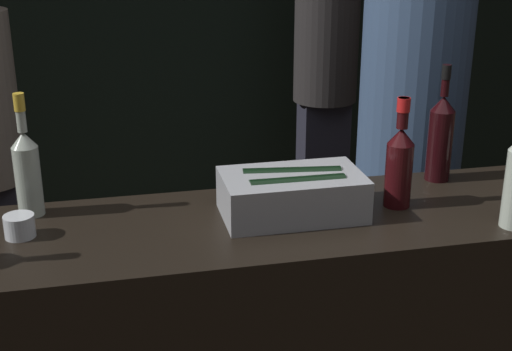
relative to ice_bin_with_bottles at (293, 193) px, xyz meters
The scene contains 7 objects.
ice_bin_with_bottles is the anchor object (origin of this frame).
candle_votive 0.72m from the ice_bin_with_bottles, behind, with size 0.08×0.08×0.06m.
red_wine_bottle_black_foil 0.54m from the ice_bin_with_bottles, 18.33° to the left, with size 0.08×0.08×0.36m.
rose_wine_bottle 0.72m from the ice_bin_with_bottles, 167.19° to the left, with size 0.07×0.07×0.34m.
red_wine_bottle_tall 0.31m from the ice_bin_with_bottles, ahead, with size 0.08×0.08×0.31m.
person_blond_tee 1.01m from the ice_bin_with_bottles, 47.40° to the left, with size 0.41×0.41×1.72m.
person_grey_polo 1.81m from the ice_bin_with_bottles, 69.40° to the left, with size 0.33×0.33×1.82m.
Camera 1 is at (-0.39, -1.46, 1.77)m, focal length 50.00 mm.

